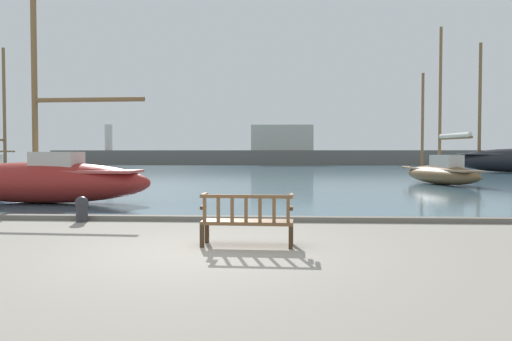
% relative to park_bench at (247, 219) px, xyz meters
% --- Properties ---
extents(ground_plane, '(160.00, 160.00, 0.00)m').
position_rel_park_bench_xyz_m(ground_plane, '(-0.71, -0.64, -0.47)').
color(ground_plane, gray).
extents(harbor_water, '(100.00, 80.00, 0.08)m').
position_rel_park_bench_xyz_m(harbor_water, '(-0.71, 43.36, -0.43)').
color(harbor_water, slate).
rests_on(harbor_water, ground).
extents(quay_edge_kerb, '(40.00, 0.30, 0.12)m').
position_rel_park_bench_xyz_m(quay_edge_kerb, '(-0.71, 3.21, -0.41)').
color(quay_edge_kerb, slate).
rests_on(quay_edge_kerb, ground).
extents(park_bench, '(1.62, 0.58, 0.92)m').
position_rel_park_bench_xyz_m(park_bench, '(0.00, 0.00, 0.00)').
color(park_bench, '#3D2A19').
rests_on(park_bench, ground).
extents(sailboat_outer_port, '(3.21, 5.71, 6.42)m').
position_rel_park_bench_xyz_m(sailboat_outer_port, '(-12.37, 13.78, 0.13)').
color(sailboat_outer_port, navy).
rests_on(sailboat_outer_port, harbor_water).
extents(sailboat_far_port, '(2.89, 7.16, 7.81)m').
position_rel_park_bench_xyz_m(sailboat_far_port, '(8.49, 16.55, 0.27)').
color(sailboat_far_port, brown).
rests_on(sailboat_far_port, harbor_water).
extents(sailboat_nearest_starboard, '(7.09, 2.17, 9.04)m').
position_rel_park_bench_xyz_m(sailboat_nearest_starboard, '(-6.86, 6.42, 0.36)').
color(sailboat_nearest_starboard, maroon).
rests_on(sailboat_nearest_starboard, harbor_water).
extents(mooring_bollard, '(0.32, 0.32, 0.61)m').
position_rel_park_bench_xyz_m(mooring_bollard, '(-4.15, 2.89, -0.14)').
color(mooring_bollard, '#2D2D33').
rests_on(mooring_bollard, ground).
extents(far_breakwater, '(59.37, 2.40, 5.48)m').
position_rel_park_bench_xyz_m(far_breakwater, '(-0.74, 57.45, 0.98)').
color(far_breakwater, '#66605B').
rests_on(far_breakwater, ground).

